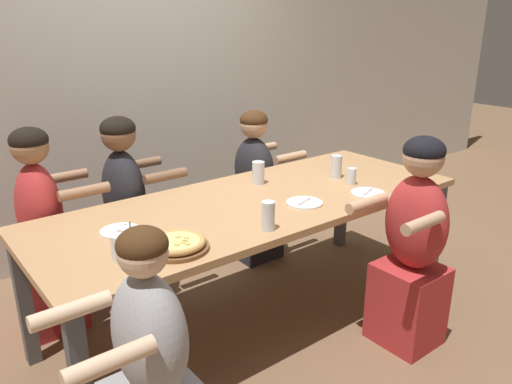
% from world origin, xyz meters
% --- Properties ---
extents(ground_plane, '(18.00, 18.00, 0.00)m').
position_xyz_m(ground_plane, '(0.00, 0.00, 0.00)').
color(ground_plane, brown).
rests_on(ground_plane, ground).
extents(restaurant_back_panel, '(10.00, 0.06, 3.20)m').
position_xyz_m(restaurant_back_panel, '(0.00, 1.52, 1.60)').
color(restaurant_back_panel, silver).
rests_on(restaurant_back_panel, ground).
extents(dining_table, '(2.52, 0.96, 0.77)m').
position_xyz_m(dining_table, '(0.00, 0.00, 0.70)').
color(dining_table, tan).
rests_on(dining_table, ground).
extents(pizza_board_main, '(0.29, 0.29, 0.05)m').
position_xyz_m(pizza_board_main, '(-0.68, -0.29, 0.80)').
color(pizza_board_main, brown).
rests_on(pizza_board_main, dining_table).
extents(empty_plate_a, '(0.20, 0.20, 0.02)m').
position_xyz_m(empty_plate_a, '(0.58, -0.33, 0.78)').
color(empty_plate_a, white).
rests_on(empty_plate_a, dining_table).
extents(empty_plate_b, '(0.19, 0.19, 0.02)m').
position_xyz_m(empty_plate_b, '(-0.80, 0.05, 0.78)').
color(empty_plate_b, white).
rests_on(empty_plate_b, dining_table).
extents(empty_plate_c, '(0.20, 0.20, 0.02)m').
position_xyz_m(empty_plate_c, '(0.18, -0.21, 0.78)').
color(empty_plate_c, white).
rests_on(empty_plate_c, dining_table).
extents(cocktail_glass_blue, '(0.07, 0.07, 0.14)m').
position_xyz_m(cocktail_glass_blue, '(-0.85, -0.16, 0.82)').
color(cocktail_glass_blue, silver).
rests_on(cocktail_glass_blue, dining_table).
extents(drinking_glass_a, '(0.07, 0.07, 0.15)m').
position_xyz_m(drinking_glass_a, '(-0.21, -0.37, 0.85)').
color(drinking_glass_a, silver).
rests_on(drinking_glass_a, dining_table).
extents(drinking_glass_b, '(0.07, 0.07, 0.11)m').
position_xyz_m(drinking_glass_b, '(-0.91, -0.23, 0.83)').
color(drinking_glass_b, silver).
rests_on(drinking_glass_b, dining_table).
extents(drinking_glass_c, '(0.07, 0.07, 0.15)m').
position_xyz_m(drinking_glass_c, '(0.68, 0.02, 0.84)').
color(drinking_glass_c, silver).
rests_on(drinking_glass_c, dining_table).
extents(drinking_glass_d, '(0.06, 0.06, 0.10)m').
position_xyz_m(drinking_glass_d, '(0.65, -0.13, 0.82)').
color(drinking_glass_d, silver).
rests_on(drinking_glass_d, dining_table).
extents(drinking_glass_e, '(0.08, 0.08, 0.14)m').
position_xyz_m(drinking_glass_e, '(0.20, 0.23, 0.84)').
color(drinking_glass_e, silver).
rests_on(drinking_glass_e, dining_table).
extents(diner_near_left, '(0.51, 0.40, 1.11)m').
position_xyz_m(diner_near_left, '(-1.03, -0.70, 0.50)').
color(diner_near_left, '#99999E').
rests_on(diner_near_left, ground).
extents(diner_far_midleft, '(0.51, 0.40, 1.21)m').
position_xyz_m(diner_far_midleft, '(-0.49, 0.70, 0.57)').
color(diner_far_midleft, '#232328').
rests_on(diner_far_midleft, ground).
extents(diner_far_midright, '(0.51, 0.40, 1.14)m').
position_xyz_m(diner_far_midright, '(0.53, 0.70, 0.53)').
color(diner_far_midright, '#232328').
rests_on(diner_far_midright, ground).
extents(diner_near_midright, '(0.51, 0.40, 1.20)m').
position_xyz_m(diner_near_midright, '(0.53, -0.70, 0.56)').
color(diner_near_midright, '#B22D2D').
rests_on(diner_near_midright, ground).
extents(diner_far_left, '(0.51, 0.40, 1.21)m').
position_xyz_m(diner_far_left, '(-0.99, 0.70, 0.56)').
color(diner_far_left, '#B22D2D').
rests_on(diner_far_left, ground).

